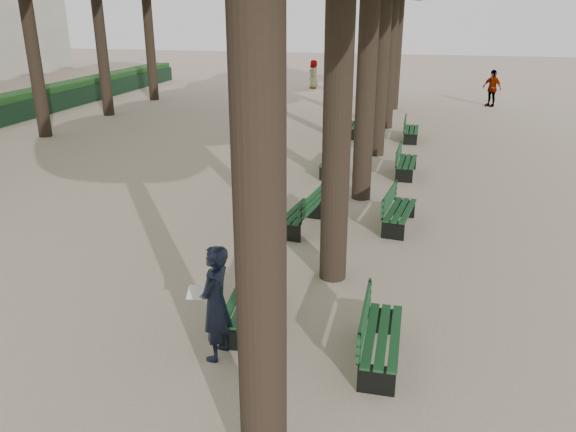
# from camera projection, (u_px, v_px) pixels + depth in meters

# --- Properties ---
(ground) EXTENTS (120.00, 120.00, 0.00)m
(ground) POSITION_uv_depth(u_px,v_px,m) (205.00, 352.00, 8.62)
(ground) COLOR tan
(ground) RESTS_ON ground
(bench_left_0) EXTENTS (0.72, 1.84, 0.92)m
(bench_left_0) POSITION_uv_depth(u_px,v_px,m) (246.00, 309.00, 9.31)
(bench_left_0) COLOR black
(bench_left_0) RESTS_ON ground
(bench_left_1) EXTENTS (0.79, 1.86, 0.92)m
(bench_left_1) POSITION_uv_depth(u_px,v_px,m) (301.00, 218.00, 13.31)
(bench_left_1) COLOR black
(bench_left_1) RESTS_ON ground
(bench_left_2) EXTENTS (0.66, 1.83, 0.92)m
(bench_left_2) POSITION_uv_depth(u_px,v_px,m) (333.00, 166.00, 17.73)
(bench_left_2) COLOR black
(bench_left_2) RESTS_ON ground
(bench_left_3) EXTENTS (0.60, 1.81, 0.92)m
(bench_left_3) POSITION_uv_depth(u_px,v_px,m) (355.00, 130.00, 22.97)
(bench_left_3) COLOR black
(bench_left_3) RESTS_ON ground
(bench_right_0) EXTENTS (0.58, 1.80, 0.92)m
(bench_right_0) POSITION_uv_depth(u_px,v_px,m) (381.00, 345.00, 8.31)
(bench_right_0) COLOR black
(bench_right_0) RESTS_ON ground
(bench_right_1) EXTENTS (0.79, 1.86, 0.92)m
(bench_right_1) POSITION_uv_depth(u_px,v_px,m) (399.00, 217.00, 13.41)
(bench_right_1) COLOR black
(bench_right_1) RESTS_ON ground
(bench_right_2) EXTENTS (0.65, 1.82, 0.92)m
(bench_right_2) POSITION_uv_depth(u_px,v_px,m) (406.00, 167.00, 17.59)
(bench_right_2) COLOR black
(bench_right_2) RESTS_ON ground
(bench_right_3) EXTENTS (0.57, 1.80, 0.92)m
(bench_right_3) POSITION_uv_depth(u_px,v_px,m) (411.00, 134.00, 22.22)
(bench_right_3) COLOR black
(bench_right_3) RESTS_ON ground
(man_with_map) EXTENTS (0.66, 0.76, 1.81)m
(man_with_map) POSITION_uv_depth(u_px,v_px,m) (216.00, 303.00, 8.22)
(man_with_map) COLOR black
(man_with_map) RESTS_ON ground
(pedestrian_d) EXTENTS (0.52, 0.93, 1.80)m
(pedestrian_d) POSITION_uv_depth(u_px,v_px,m) (314.00, 74.00, 36.38)
(pedestrian_d) COLOR #262628
(pedestrian_d) RESTS_ON ground
(pedestrian_e) EXTENTS (1.55, 1.43, 1.87)m
(pedestrian_e) POSITION_uv_depth(u_px,v_px,m) (265.00, 92.00, 28.56)
(pedestrian_e) COLOR #262628
(pedestrian_e) RESTS_ON ground
(pedestrian_c) EXTENTS (1.09, 1.04, 1.91)m
(pedestrian_c) POSITION_uv_depth(u_px,v_px,m) (492.00, 88.00, 29.68)
(pedestrian_c) COLOR #262628
(pedestrian_c) RESTS_ON ground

